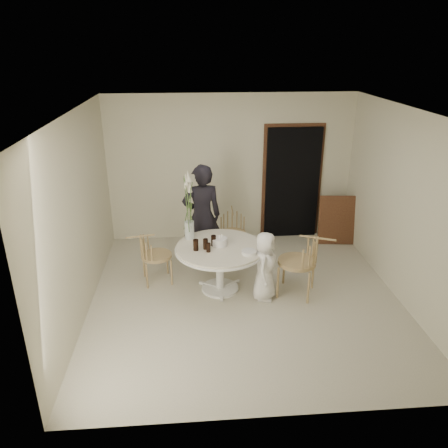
{
  "coord_description": "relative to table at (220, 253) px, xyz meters",
  "views": [
    {
      "loc": [
        -0.75,
        -5.52,
        3.51
      ],
      "look_at": [
        -0.29,
        0.3,
        1.06
      ],
      "focal_mm": 35.0,
      "sensor_mm": 36.0,
      "label": 1
    }
  ],
  "objects": [
    {
      "name": "cola_tumbler_a",
      "position": [
        -0.21,
        -0.06,
        0.19
      ],
      "size": [
        0.07,
        0.07,
        0.16
      ],
      "primitive_type": "cylinder",
      "rotation": [
        0.0,
        0.0,
        -0.02
      ],
      "color": "black",
      "rests_on": "table"
    },
    {
      "name": "table",
      "position": [
        0.0,
        0.0,
        0.0
      ],
      "size": [
        1.33,
        1.33,
        0.73
      ],
      "color": "white",
      "rests_on": "ground"
    },
    {
      "name": "cola_tumbler_c",
      "position": [
        -0.35,
        -0.1,
        0.2
      ],
      "size": [
        0.1,
        0.1,
        0.17
      ],
      "primitive_type": "cylinder",
      "rotation": [
        0.0,
        0.0,
        0.27
      ],
      "color": "black",
      "rests_on": "table"
    },
    {
      "name": "room_shell",
      "position": [
        0.35,
        -0.25,
        1.0
      ],
      "size": [
        4.5,
        4.5,
        4.5
      ],
      "color": "silver",
      "rests_on": "ground"
    },
    {
      "name": "chair_right",
      "position": [
        1.24,
        -0.24,
        0.01
      ],
      "size": [
        0.7,
        0.68,
        0.97
      ],
      "rotation": [
        0.0,
        0.0,
        -1.98
      ],
      "color": "tan",
      "rests_on": "ground"
    },
    {
      "name": "cola_tumbler_d",
      "position": [
        -0.09,
        0.03,
        0.2
      ],
      "size": [
        0.1,
        0.1,
        0.16
      ],
      "primitive_type": "cylinder",
      "rotation": [
        0.0,
        0.0,
        0.43
      ],
      "color": "black",
      "rests_on": "table"
    },
    {
      "name": "door_trim",
      "position": [
        1.5,
        1.98,
        0.49
      ],
      "size": [
        1.12,
        0.03,
        2.22
      ],
      "primitive_type": "cube",
      "color": "brown",
      "rests_on": "ground"
    },
    {
      "name": "girl",
      "position": [
        -0.23,
        0.83,
        0.26
      ],
      "size": [
        0.7,
        0.52,
        1.76
      ],
      "primitive_type": "imported",
      "rotation": [
        0.0,
        0.0,
        3.3
      ],
      "color": "black",
      "rests_on": "ground"
    },
    {
      "name": "ground",
      "position": [
        0.35,
        -0.25,
        -0.62
      ],
      "size": [
        4.5,
        4.5,
        0.0
      ],
      "primitive_type": "plane",
      "color": "beige",
      "rests_on": "ground"
    },
    {
      "name": "picture_frame",
      "position": [
        2.29,
        1.52,
        -0.16
      ],
      "size": [
        0.7,
        0.28,
        0.91
      ],
      "primitive_type": "cube",
      "rotation": [
        -0.17,
        0.0,
        -0.11
      ],
      "color": "brown",
      "rests_on": "ground"
    },
    {
      "name": "flower_vase",
      "position": [
        -0.44,
        0.33,
        0.53
      ],
      "size": [
        0.15,
        0.15,
        1.09
      ],
      "rotation": [
        0.0,
        0.0,
        -0.05
      ],
      "color": "silver",
      "rests_on": "table"
    },
    {
      "name": "birthday_cake",
      "position": [
        -0.0,
        0.05,
        0.17
      ],
      "size": [
        0.23,
        0.23,
        0.16
      ],
      "rotation": [
        0.0,
        0.0,
        -0.42
      ],
      "color": "white",
      "rests_on": "table"
    },
    {
      "name": "doorway",
      "position": [
        1.5,
        1.94,
        0.43
      ],
      "size": [
        1.0,
        0.1,
        2.1
      ],
      "primitive_type": "cube",
      "color": "black",
      "rests_on": "ground"
    },
    {
      "name": "boy",
      "position": [
        0.63,
        -0.28,
        -0.09
      ],
      "size": [
        0.48,
        0.59,
        1.05
      ],
      "primitive_type": "imported",
      "rotation": [
        0.0,
        0.0,
        1.23
      ],
      "color": "white",
      "rests_on": "ground"
    },
    {
      "name": "plate_stack",
      "position": [
        0.39,
        -0.28,
        0.14
      ],
      "size": [
        0.23,
        0.23,
        0.05
      ],
      "primitive_type": "cylinder",
      "rotation": [
        0.0,
        0.0,
        -0.1
      ],
      "color": "white",
      "rests_on": "table"
    },
    {
      "name": "chair_left",
      "position": [
        -1.08,
        0.32,
        -0.08
      ],
      "size": [
        0.54,
        0.51,
        0.82
      ],
      "rotation": [
        0.0,
        0.0,
        1.78
      ],
      "color": "tan",
      "rests_on": "ground"
    },
    {
      "name": "chair_far",
      "position": [
        0.31,
        1.21,
        -0.1
      ],
      "size": [
        0.46,
        0.5,
        0.8
      ],
      "rotation": [
        0.0,
        0.0,
        -0.03
      ],
      "color": "tan",
      "rests_on": "ground"
    },
    {
      "name": "cola_tumbler_b",
      "position": [
        -0.18,
        -0.16,
        0.18
      ],
      "size": [
        0.08,
        0.08,
        0.13
      ],
      "primitive_type": "cylinder",
      "rotation": [
        0.0,
        0.0,
        0.32
      ],
      "color": "black",
      "rests_on": "table"
    }
  ]
}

